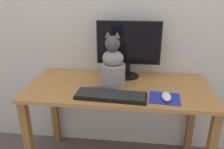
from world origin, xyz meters
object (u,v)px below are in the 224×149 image
at_px(computer_mouse_right, 166,96).
at_px(cat, 113,67).
at_px(keyboard, 111,95).
at_px(monitor, 129,47).

relative_size(computer_mouse_right, cat, 0.30).
distance_m(keyboard, computer_mouse_right, 0.34).
relative_size(monitor, cat, 1.23).
height_order(monitor, computer_mouse_right, monitor).
xyz_separation_m(keyboard, cat, (-0.01, 0.17, 0.13)).
relative_size(keyboard, computer_mouse_right, 3.99).
height_order(computer_mouse_right, cat, cat).
distance_m(computer_mouse_right, cat, 0.40).
height_order(keyboard, computer_mouse_right, computer_mouse_right).
xyz_separation_m(monitor, computer_mouse_right, (0.25, -0.35, -0.21)).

